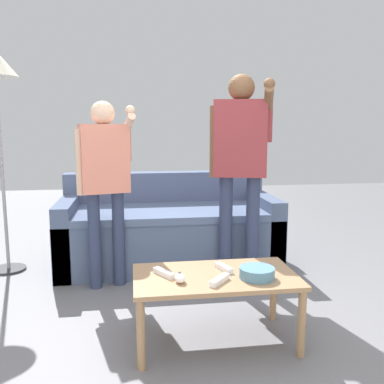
{
  "coord_description": "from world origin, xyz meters",
  "views": [
    {
      "loc": [
        -0.32,
        -2.35,
        1.23
      ],
      "look_at": [
        0.07,
        0.31,
        0.8
      ],
      "focal_mm": 39.11,
      "sensor_mm": 36.0,
      "label": 1
    }
  ],
  "objects_px": {
    "game_remote_wand_far": "(164,273)",
    "game_remote_wand_spare": "(219,280)",
    "player_left": "(105,172)",
    "game_remote_wand_near": "(224,268)",
    "game_remote_nunchuk": "(180,278)",
    "couch": "(169,230)",
    "coffee_table": "(215,283)",
    "snack_bowl": "(257,273)",
    "player_right": "(240,154)"
  },
  "relations": [
    {
      "from": "game_remote_wand_far",
      "to": "game_remote_wand_spare",
      "type": "relative_size",
      "value": 1.05
    },
    {
      "from": "game_remote_wand_spare",
      "to": "player_left",
      "type": "bearing_deg",
      "value": 121.19
    },
    {
      "from": "game_remote_wand_near",
      "to": "game_remote_nunchuk",
      "type": "bearing_deg",
      "value": -150.73
    },
    {
      "from": "couch",
      "to": "coffee_table",
      "type": "relative_size",
      "value": 2.05
    },
    {
      "from": "couch",
      "to": "game_remote_nunchuk",
      "type": "distance_m",
      "value": 1.56
    },
    {
      "from": "snack_bowl",
      "to": "couch",
      "type": "bearing_deg",
      "value": 102.78
    },
    {
      "from": "couch",
      "to": "game_remote_wand_spare",
      "type": "distance_m",
      "value": 1.6
    },
    {
      "from": "game_remote_wand_near",
      "to": "game_remote_wand_far",
      "type": "relative_size",
      "value": 0.99
    },
    {
      "from": "snack_bowl",
      "to": "game_remote_wand_far",
      "type": "relative_size",
      "value": 1.24
    },
    {
      "from": "game_remote_wand_far",
      "to": "game_remote_wand_near",
      "type": "bearing_deg",
      "value": 6.16
    },
    {
      "from": "couch",
      "to": "player_right",
      "type": "height_order",
      "value": "player_right"
    },
    {
      "from": "snack_bowl",
      "to": "game_remote_wand_spare",
      "type": "distance_m",
      "value": 0.22
    },
    {
      "from": "coffee_table",
      "to": "player_right",
      "type": "relative_size",
      "value": 0.57
    },
    {
      "from": "coffee_table",
      "to": "game_remote_nunchuk",
      "type": "bearing_deg",
      "value": -157.22
    },
    {
      "from": "snack_bowl",
      "to": "game_remote_wand_far",
      "type": "distance_m",
      "value": 0.52
    },
    {
      "from": "game_remote_nunchuk",
      "to": "game_remote_wand_far",
      "type": "bearing_deg",
      "value": 124.09
    },
    {
      "from": "game_remote_nunchuk",
      "to": "game_remote_wand_far",
      "type": "distance_m",
      "value": 0.14
    },
    {
      "from": "game_remote_wand_far",
      "to": "game_remote_wand_spare",
      "type": "height_order",
      "value": "same"
    },
    {
      "from": "player_right",
      "to": "game_remote_wand_far",
      "type": "xyz_separation_m",
      "value": [
        -0.66,
        -0.89,
        -0.6
      ]
    },
    {
      "from": "coffee_table",
      "to": "game_remote_wand_far",
      "type": "height_order",
      "value": "game_remote_wand_far"
    },
    {
      "from": "coffee_table",
      "to": "game_remote_wand_spare",
      "type": "distance_m",
      "value": 0.14
    },
    {
      "from": "game_remote_nunchuk",
      "to": "game_remote_wand_far",
      "type": "relative_size",
      "value": 0.56
    },
    {
      "from": "game_remote_nunchuk",
      "to": "player_left",
      "type": "height_order",
      "value": "player_left"
    },
    {
      "from": "coffee_table",
      "to": "game_remote_wand_near",
      "type": "height_order",
      "value": "game_remote_wand_near"
    },
    {
      "from": "snack_bowl",
      "to": "game_remote_wand_near",
      "type": "distance_m",
      "value": 0.22
    },
    {
      "from": "snack_bowl",
      "to": "game_remote_wand_near",
      "type": "bearing_deg",
      "value": 136.0
    },
    {
      "from": "player_right",
      "to": "player_left",
      "type": "height_order",
      "value": "player_right"
    },
    {
      "from": "coffee_table",
      "to": "game_remote_wand_near",
      "type": "relative_size",
      "value": 5.92
    },
    {
      "from": "coffee_table",
      "to": "game_remote_wand_far",
      "type": "relative_size",
      "value": 5.87
    },
    {
      "from": "snack_bowl",
      "to": "player_left",
      "type": "distance_m",
      "value": 1.42
    },
    {
      "from": "coffee_table",
      "to": "game_remote_nunchuk",
      "type": "relative_size",
      "value": 10.43
    },
    {
      "from": "snack_bowl",
      "to": "player_right",
      "type": "xyz_separation_m",
      "value": [
        0.16,
        1.0,
        0.59
      ]
    },
    {
      "from": "snack_bowl",
      "to": "game_remote_wand_far",
      "type": "height_order",
      "value": "snack_bowl"
    },
    {
      "from": "game_remote_wand_far",
      "to": "player_right",
      "type": "bearing_deg",
      "value": 53.29
    },
    {
      "from": "snack_bowl",
      "to": "game_remote_nunchuk",
      "type": "relative_size",
      "value": 2.21
    },
    {
      "from": "couch",
      "to": "game_remote_wand_spare",
      "type": "height_order",
      "value": "couch"
    },
    {
      "from": "couch",
      "to": "game_remote_wand_far",
      "type": "xyz_separation_m",
      "value": [
        -0.15,
        -1.44,
        0.12
      ]
    },
    {
      "from": "game_remote_nunchuk",
      "to": "coffee_table",
      "type": "bearing_deg",
      "value": 22.78
    },
    {
      "from": "snack_bowl",
      "to": "game_remote_wand_near",
      "type": "xyz_separation_m",
      "value": [
        -0.15,
        0.15,
        -0.01
      ]
    },
    {
      "from": "player_right",
      "to": "player_left",
      "type": "distance_m",
      "value": 1.04
    },
    {
      "from": "player_left",
      "to": "game_remote_wand_far",
      "type": "height_order",
      "value": "player_left"
    },
    {
      "from": "game_remote_wand_near",
      "to": "game_remote_wand_spare",
      "type": "bearing_deg",
      "value": -108.74
    },
    {
      "from": "couch",
      "to": "coffee_table",
      "type": "distance_m",
      "value": 1.47
    },
    {
      "from": "player_left",
      "to": "game_remote_wand_near",
      "type": "height_order",
      "value": "player_left"
    },
    {
      "from": "game_remote_nunchuk",
      "to": "couch",
      "type": "bearing_deg",
      "value": 87.21
    },
    {
      "from": "couch",
      "to": "game_remote_wand_near",
      "type": "height_order",
      "value": "couch"
    },
    {
      "from": "couch",
      "to": "game_remote_nunchuk",
      "type": "height_order",
      "value": "couch"
    },
    {
      "from": "game_remote_nunchuk",
      "to": "player_left",
      "type": "distance_m",
      "value": 1.22
    },
    {
      "from": "coffee_table",
      "to": "snack_bowl",
      "type": "distance_m",
      "value": 0.25
    },
    {
      "from": "player_right",
      "to": "game_remote_wand_far",
      "type": "bearing_deg",
      "value": -126.71
    }
  ]
}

